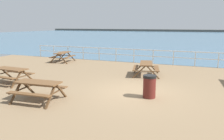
{
  "coord_description": "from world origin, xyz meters",
  "views": [
    {
      "loc": [
        2.69,
        -9.46,
        2.98
      ],
      "look_at": [
        -1.31,
        0.57,
        0.8
      ],
      "focal_mm": 36.13,
      "sensor_mm": 36.0,
      "label": 1
    }
  ],
  "objects_px": {
    "picnic_table_near_left": "(146,66)",
    "litter_bin": "(149,86)",
    "picnic_table_seaward": "(11,72)",
    "picnic_table_far_left": "(38,86)",
    "picnic_table_far_right": "(63,55)"
  },
  "relations": [
    {
      "from": "picnic_table_seaward",
      "to": "picnic_table_far_left",
      "type": "bearing_deg",
      "value": -25.91
    },
    {
      "from": "picnic_table_seaward",
      "to": "litter_bin",
      "type": "height_order",
      "value": "litter_bin"
    },
    {
      "from": "picnic_table_seaward",
      "to": "picnic_table_near_left",
      "type": "bearing_deg",
      "value": 38.03
    },
    {
      "from": "picnic_table_near_left",
      "to": "litter_bin",
      "type": "xyz_separation_m",
      "value": [
        1.1,
        -4.03,
        -0.1
      ]
    },
    {
      "from": "picnic_table_far_right",
      "to": "picnic_table_seaward",
      "type": "height_order",
      "value": "same"
    },
    {
      "from": "picnic_table_far_right",
      "to": "picnic_table_seaward",
      "type": "distance_m",
      "value": 6.9
    },
    {
      "from": "picnic_table_near_left",
      "to": "litter_bin",
      "type": "distance_m",
      "value": 4.18
    },
    {
      "from": "picnic_table_far_left",
      "to": "picnic_table_seaward",
      "type": "distance_m",
      "value": 3.6
    },
    {
      "from": "picnic_table_near_left",
      "to": "picnic_table_far_right",
      "type": "xyz_separation_m",
      "value": [
        -7.47,
        2.43,
        0.0
      ]
    },
    {
      "from": "picnic_table_far_left",
      "to": "picnic_table_far_right",
      "type": "relative_size",
      "value": 0.97
    },
    {
      "from": "picnic_table_far_left",
      "to": "litter_bin",
      "type": "xyz_separation_m",
      "value": [
        4.0,
        2.01,
        -0.1
      ]
    },
    {
      "from": "picnic_table_near_left",
      "to": "picnic_table_far_right",
      "type": "distance_m",
      "value": 7.86
    },
    {
      "from": "picnic_table_far_right",
      "to": "picnic_table_near_left",
      "type": "bearing_deg",
      "value": -115.73
    },
    {
      "from": "picnic_table_far_right",
      "to": "litter_bin",
      "type": "relative_size",
      "value": 2.09
    },
    {
      "from": "picnic_table_near_left",
      "to": "litter_bin",
      "type": "height_order",
      "value": "litter_bin"
    }
  ]
}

